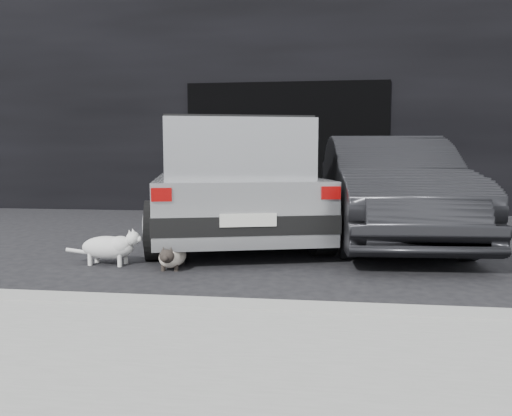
# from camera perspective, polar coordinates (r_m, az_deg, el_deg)

# --- Properties ---
(ground) EXTENTS (80.00, 80.00, 0.00)m
(ground) POSITION_cam_1_polar(r_m,az_deg,el_deg) (6.39, -8.17, -4.55)
(ground) COLOR black
(ground) RESTS_ON ground
(building_facade) EXTENTS (34.00, 4.00, 5.00)m
(building_facade) POSITION_cam_1_polar(r_m,az_deg,el_deg) (12.13, 4.19, 12.41)
(building_facade) COLOR black
(building_facade) RESTS_ON ground
(garage_opening) EXTENTS (4.00, 0.10, 2.60)m
(garage_opening) POSITION_cam_1_polar(r_m,az_deg,el_deg) (10.06, 3.48, 6.85)
(garage_opening) COLOR black
(garage_opening) RESTS_ON ground
(curb) EXTENTS (18.00, 0.25, 0.12)m
(curb) POSITION_cam_1_polar(r_m,az_deg,el_deg) (3.69, -3.99, -11.58)
(curb) COLOR gray
(curb) RESTS_ON ground
(sidewalk) EXTENTS (18.00, 2.20, 0.11)m
(sidewalk) POSITION_cam_1_polar(r_m,az_deg,el_deg) (2.61, -9.55, -19.58)
(sidewalk) COLOR gray
(sidewalk) RESTS_ON ground
(silver_hatchback) EXTENTS (3.08, 4.77, 1.63)m
(silver_hatchback) POSITION_cam_1_polar(r_m,az_deg,el_deg) (7.10, -2.98, 3.79)
(silver_hatchback) COLOR #B0B2B5
(silver_hatchback) RESTS_ON ground
(second_car) EXTENTS (1.79, 4.43, 1.43)m
(second_car) POSITION_cam_1_polar(r_m,az_deg,el_deg) (7.04, 14.75, 2.18)
(second_car) COLOR black
(second_car) RESTS_ON ground
(cat_siamese) EXTENTS (0.31, 0.79, 0.27)m
(cat_siamese) POSITION_cam_1_polar(r_m,az_deg,el_deg) (5.26, -9.59, -5.52)
(cat_siamese) COLOR beige
(cat_siamese) RESTS_ON ground
(cat_white) EXTENTS (0.86, 0.32, 0.40)m
(cat_white) POSITION_cam_1_polar(r_m,az_deg,el_deg) (5.57, -16.23, -4.28)
(cat_white) COLOR silver
(cat_white) RESTS_ON ground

